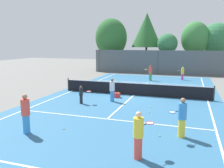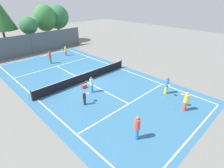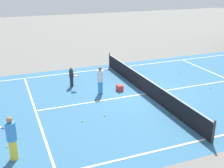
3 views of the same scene
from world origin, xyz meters
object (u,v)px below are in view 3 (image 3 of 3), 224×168
player_3 (12,138)px  tennis_ball_6 (104,116)px  tennis_ball_3 (207,125)px  tennis_ball_8 (82,121)px  tennis_ball_5 (211,88)px  player_1 (72,77)px  ball_crate (120,88)px  player_2 (100,80)px  tennis_ball_12 (7,147)px  tennis_ball_4 (118,97)px  tennis_ball_10 (198,62)px  tennis_ball_7 (180,73)px

player_3 → tennis_ball_6: 4.97m
tennis_ball_3 → tennis_ball_8: same height
tennis_ball_5 → tennis_ball_8: same height
tennis_ball_5 → player_1: bearing=-113.8°
player_3 → ball_crate: size_ratio=3.98×
player_2 → tennis_ball_5: size_ratio=25.04×
player_3 → tennis_ball_12: (-0.91, -0.23, -0.88)m
tennis_ball_4 → tennis_ball_12: size_ratio=1.00×
tennis_ball_5 → tennis_ball_10: 6.00m
tennis_ball_5 → tennis_ball_12: 12.39m
player_2 → tennis_ball_8: size_ratio=25.04×
tennis_ball_8 → tennis_ball_12: same height
player_3 → player_2: bearing=133.5°
player_2 → tennis_ball_6: 3.11m
tennis_ball_3 → tennis_ball_8: (-2.57, -5.29, 0.00)m
tennis_ball_7 → tennis_ball_12: size_ratio=1.00×
player_3 → ball_crate: player_3 is taller
player_1 → tennis_ball_6: bearing=5.7°
ball_crate → tennis_ball_5: ball_crate is taller
player_1 → player_2: 2.21m
player_2 → tennis_ball_10: (-3.50, 9.67, -0.81)m
player_1 → ball_crate: player_1 is taller
tennis_ball_8 → tennis_ball_12: bearing=-73.5°
player_3 → tennis_ball_4: size_ratio=26.85×
player_1 → tennis_ball_7: bearing=88.6°
player_1 → tennis_ball_5: (3.52, 7.98, -0.62)m
player_1 → tennis_ball_6: 4.75m
tennis_ball_4 → tennis_ball_10: bearing=116.5°
tennis_ball_8 → tennis_ball_12: 3.63m
tennis_ball_10 → tennis_ball_12: (7.54, -15.14, 0.00)m
player_2 → tennis_ball_7: 6.91m
player_3 → ball_crate: 8.22m
player_3 → tennis_ball_12: 1.29m
tennis_ball_3 → tennis_ball_12: (-1.54, -8.78, 0.00)m
player_3 → tennis_ball_7: (-6.56, 11.90, -0.88)m
tennis_ball_7 → player_1: bearing=-91.4°
tennis_ball_5 → tennis_ball_7: same height
player_3 → tennis_ball_5: (-3.24, 11.94, -0.88)m
tennis_ball_10 → tennis_ball_8: bearing=-60.8°
player_1 → tennis_ball_4: 3.46m
tennis_ball_3 → tennis_ball_4: size_ratio=1.00×
tennis_ball_10 → player_1: bearing=-81.2°
tennis_ball_4 → tennis_ball_5: (0.78, 5.94, 0.00)m
tennis_ball_10 → tennis_ball_4: bearing=-63.5°
tennis_ball_5 → tennis_ball_8: 8.78m
tennis_ball_3 → tennis_ball_6: same height
ball_crate → tennis_ball_5: size_ratio=6.75×
tennis_ball_6 → tennis_ball_7: (-4.49, 7.48, 0.00)m
tennis_ball_3 → player_3: bearing=-94.2°
tennis_ball_6 → tennis_ball_10: (-6.39, 10.48, 0.00)m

